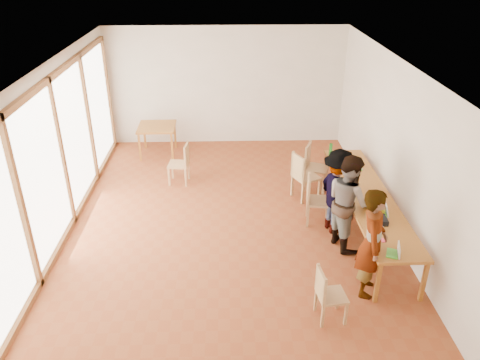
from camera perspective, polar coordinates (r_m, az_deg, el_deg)
The scene contains 25 objects.
ground at distance 9.04m, azimuth -1.44°, elevation -4.85°, with size 8.00×8.00×0.00m, color brown.
wall_back at distance 12.13m, azimuth -1.69°, elevation 11.34°, with size 6.00×0.10×3.00m, color silver.
wall_front at distance 4.93m, azimuth -1.24°, elevation -14.60°, with size 6.00×0.10×3.00m, color silver.
wall_right at distance 8.88m, azimuth 18.24°, elevation 3.97°, with size 0.10×8.00×3.00m, color silver.
window_wall at distance 8.86m, azimuth -21.12°, elevation 3.43°, with size 0.10×8.00×3.00m, color white.
ceiling at distance 7.88m, azimuth -1.70°, elevation 14.15°, with size 6.00×8.00×0.04m, color white.
communal_table at distance 8.69m, azimuth 15.25°, elevation -1.96°, with size 0.80×4.00×0.75m.
side_table at distance 11.76m, azimuth -10.10°, elevation 6.15°, with size 0.90×0.90×0.75m.
chair_near at distance 6.70m, azimuth 10.47°, elevation -13.04°, with size 0.43×0.43×0.44m.
chair_mid at distance 8.79m, azimuth 8.95°, elevation -1.80°, with size 0.50×0.50×0.51m.
chair_far at distance 9.56m, azimuth 7.60°, elevation 0.98°, with size 0.62×0.62×0.54m.
chair_empty at distance 10.04m, azimuth 8.78°, elevation 2.21°, with size 0.61×0.61×0.54m.
chair_spare at distance 10.24m, azimuth -7.02°, elevation 2.52°, with size 0.47×0.47×0.49m.
person_near at distance 7.12m, azimuth 15.80°, elevation -7.39°, with size 0.63×0.42×1.74m, color gray.
person_mid at distance 8.13m, azimuth 13.05°, elevation -2.58°, with size 0.83×0.64×1.70m, color gray.
person_far at distance 8.52m, azimuth 11.80°, elevation -1.41°, with size 1.03×0.59×1.60m, color gray.
laptop_near at distance 7.15m, azimuth 18.44°, elevation -8.30°, with size 0.26×0.28×0.19m.
laptop_mid at distance 8.09m, azimuth 17.09°, elevation -3.68°, with size 0.25×0.27×0.20m.
laptop_far at distance 9.56m, azimuth 14.04°, elevation 1.67°, with size 0.28×0.30×0.21m.
yellow_mug at distance 8.07m, azimuth 16.87°, elevation -3.81°, with size 0.11×0.11×0.09m, color gold.
green_bottle at distance 10.00m, azimuth 10.99°, elevation 3.63°, with size 0.07×0.07×0.28m, color #257D24.
clear_glass at distance 7.62m, azimuth 16.81°, elevation -5.74°, with size 0.07×0.07×0.09m, color silver.
condiment_cup at distance 8.52m, azimuth 17.03°, elevation -2.24°, with size 0.08×0.08×0.06m, color white.
pink_phone at distance 7.43m, azimuth 17.01°, elevation -7.03°, with size 0.05×0.10×0.01m, color #F23A65.
black_pouch at distance 7.86m, azimuth 16.86°, elevation -4.70°, with size 0.16×0.26×0.09m, color black.
Camera 1 is at (-0.01, -7.68, 4.77)m, focal length 35.00 mm.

